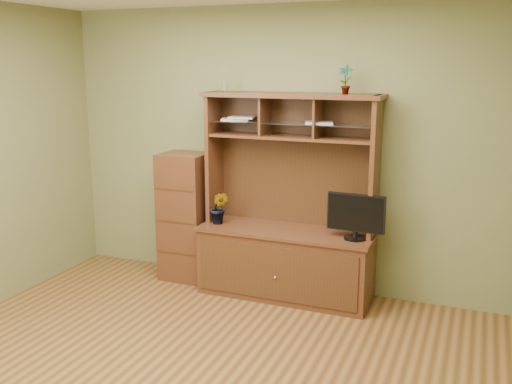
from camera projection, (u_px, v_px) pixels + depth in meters
The scene contains 8 objects.
room at pixel (177, 192), 3.67m from camera, with size 4.54×4.04×2.74m.
media_hutch at pixel (287, 242), 5.36m from camera, with size 1.66×0.61×1.90m.
monitor at pixel (356, 216), 4.97m from camera, with size 0.51×0.20×0.40m.
orchid_plant at pixel (219, 208), 5.46m from camera, with size 0.17×0.14×0.31m, color #366121.
top_plant at pixel (345, 79), 4.92m from camera, with size 0.13×0.09×0.25m, color #275F21.
reed_diffuser at pixel (225, 81), 5.34m from camera, with size 0.05×0.05×0.25m.
magazines at pixel (264, 120), 5.28m from camera, with size 1.12×0.26×0.04m.
side_cabinet at pixel (186, 216), 5.77m from camera, with size 0.46×0.42×1.29m.
Camera 1 is at (1.81, -3.13, 2.16)m, focal length 40.00 mm.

